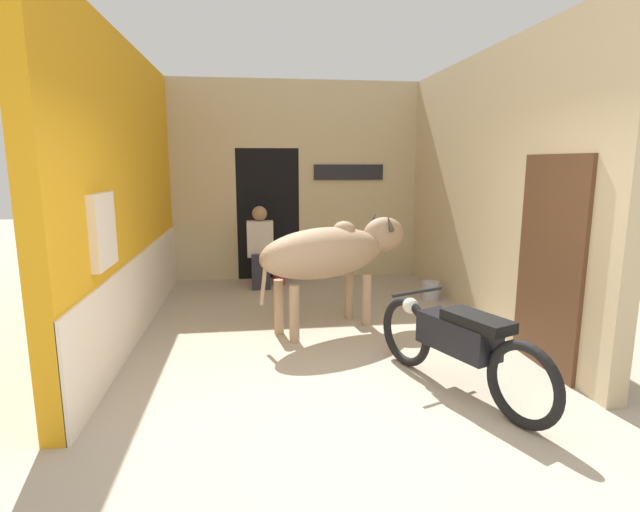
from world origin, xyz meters
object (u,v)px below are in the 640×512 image
Objects in this scene: shopkeeper_seated at (260,245)px; plastic_stool at (279,270)px; motorcycle_near at (458,342)px; cow at (334,252)px; bucket at (431,290)px.

shopkeeper_seated is 0.55m from plastic_stool.
plastic_stool is at bearing 30.52° from shopkeeper_seated.
motorcycle_near is 4.25m from plastic_stool.
cow is 2.03m from motorcycle_near.
shopkeeper_seated is at bearing 111.87° from cow.
bucket is (2.40, -1.02, -0.55)m from shopkeeper_seated.
shopkeeper_seated is 4.91× the size of bucket.
plastic_stool is at bearing 150.58° from bucket.
motorcycle_near reaches higher than plastic_stool.
bucket is at bearing 33.00° from cow.
plastic_stool is (-0.54, 2.22, -0.68)m from cow.
motorcycle_near is 4.31× the size of plastic_stool.
cow is at bearing -147.00° from bucket.
shopkeeper_seated is 2.91× the size of plastic_stool.
plastic_stool is at bearing 107.91° from motorcycle_near.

